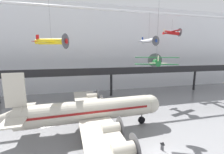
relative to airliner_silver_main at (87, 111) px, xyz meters
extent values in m
cube|color=silver|center=(8.82, 28.03, 10.69)|extent=(140.00, 3.00, 28.53)
cube|color=black|center=(8.82, 18.83, 3.76)|extent=(110.00, 3.20, 0.90)
cube|color=black|center=(8.82, 17.29, 4.76)|extent=(110.00, 0.12, 1.10)
cylinder|color=black|center=(8.82, 19.79, -0.14)|extent=(0.70, 0.70, 6.89)
cylinder|color=black|center=(39.07, 19.79, -0.14)|extent=(0.70, 0.70, 6.89)
cylinder|color=silver|center=(8.82, 15.37, 20.21)|extent=(120.00, 0.60, 0.60)
cylinder|color=beige|center=(0.13, 0.01, 0.05)|extent=(21.41, 4.59, 3.53)
sphere|color=beige|center=(11.59, 0.58, 0.05)|extent=(3.46, 3.46, 3.46)
cone|color=beige|center=(-11.51, -0.58, 0.32)|extent=(4.75, 3.47, 3.25)
cube|color=maroon|center=(0.13, 0.01, 0.40)|extent=(19.93, 4.59, 0.32)
cube|color=beige|center=(0.44, 8.60, -0.74)|extent=(5.62, 13.83, 0.28)
cube|color=beige|center=(1.30, -8.51, -0.74)|extent=(5.62, 13.83, 0.28)
cylinder|color=beige|center=(2.07, 5.68, -0.69)|extent=(2.55, 1.82, 1.69)
cylinder|color=#4C4C51|center=(3.43, 5.75, -0.69)|extent=(0.22, 3.22, 3.22)
cylinder|color=beige|center=(1.84, 10.30, -0.69)|extent=(2.55, 1.82, 1.69)
cylinder|color=#4C4C51|center=(3.20, 10.37, -0.69)|extent=(0.22, 3.22, 3.22)
cylinder|color=beige|center=(2.63, -5.45, -0.69)|extent=(2.55, 1.82, 1.69)
cylinder|color=#4C4C51|center=(3.99, -5.38, -0.69)|extent=(0.22, 3.22, 3.22)
cylinder|color=beige|center=(2.86, -10.06, -0.69)|extent=(2.55, 1.82, 1.69)
cylinder|color=#4C4C51|center=(4.22, -10.00, -0.69)|extent=(0.22, 3.22, 3.22)
cube|color=beige|center=(-10.10, -0.51, 4.29)|extent=(2.73, 0.34, 4.94)
cube|color=beige|center=(-9.75, -0.49, 0.76)|extent=(3.18, 9.30, 0.20)
cylinder|color=#4C4C51|center=(10.00, 0.50, -2.32)|extent=(0.20, 0.20, 1.21)
cylinder|color=black|center=(10.00, 0.50, -2.93)|extent=(1.32, 0.44, 1.30)
cylinder|color=#4C4C51|center=(0.23, 2.84, -2.32)|extent=(0.20, 0.20, 1.21)
cylinder|color=black|center=(0.23, 2.84, -2.93)|extent=(1.32, 0.44, 1.30)
cylinder|color=#4C4C51|center=(0.52, -2.80, -2.32)|extent=(0.20, 0.20, 1.21)
cylinder|color=black|center=(0.52, -2.80, -2.93)|extent=(1.32, 0.44, 1.30)
cylinder|color=red|center=(28.54, 19.42, 15.69)|extent=(4.96, 1.28, 1.45)
cone|color=silver|center=(31.07, 19.28, 15.93)|extent=(0.85, 0.95, 0.90)
cylinder|color=#4C4C51|center=(31.25, 19.27, 15.94)|extent=(0.19, 2.60, 2.61)
cone|color=red|center=(26.18, 19.56, 15.46)|extent=(1.42, 0.93, 0.97)
cube|color=red|center=(28.83, 19.41, 16.16)|extent=(1.59, 7.37, 0.10)
cube|color=silver|center=(25.89, 19.57, 16.29)|extent=(0.59, 0.09, 1.20)
cube|color=silver|center=(25.89, 19.57, 15.69)|extent=(0.73, 2.64, 0.06)
cylinder|color=slate|center=(28.54, 19.42, 18.05)|extent=(0.04, 0.04, 3.73)
cylinder|color=#1E6B33|center=(10.64, -2.66, 8.07)|extent=(2.65, 4.39, 1.17)
cone|color=beige|center=(11.59, -0.58, 8.22)|extent=(1.04, 1.00, 0.81)
cylinder|color=#4C4C51|center=(11.65, -0.44, 8.23)|extent=(2.15, 1.01, 2.35)
cone|color=#1E6B33|center=(9.76, -4.60, 7.94)|extent=(1.20, 1.42, 0.84)
cube|color=#1E6B33|center=(10.75, -2.42, 8.80)|extent=(6.44, 3.70, 0.10)
cube|color=#1E6B33|center=(10.75, -2.42, 7.71)|extent=(6.44, 3.70, 0.10)
cube|color=beige|center=(9.65, -4.84, 8.62)|extent=(0.28, 0.51, 1.08)
cube|color=beige|center=(9.65, -4.84, 8.07)|extent=(2.36, 1.46, 0.06)
cylinder|color=slate|center=(10.64, -2.66, 14.07)|extent=(0.04, 0.04, 11.08)
cylinder|color=yellow|center=(-5.98, 7.90, 11.66)|extent=(5.34, 3.29, 1.14)
cone|color=red|center=(-3.43, 6.70, 11.67)|extent=(1.23, 1.28, 1.00)
cylinder|color=#4C4C51|center=(-3.25, 6.62, 11.67)|extent=(1.26, 2.64, 2.89)
cone|color=yellow|center=(-8.35, 9.01, 11.64)|extent=(1.71, 1.47, 0.95)
cube|color=yellow|center=(-5.68, 7.76, 11.32)|extent=(4.63, 7.91, 0.10)
cube|color=red|center=(-8.65, 9.15, 12.32)|extent=(0.62, 0.33, 1.34)
cube|color=red|center=(-8.65, 9.15, 11.66)|extent=(1.82, 2.90, 0.06)
cylinder|color=slate|center=(-5.98, 7.90, 16.00)|extent=(0.04, 0.04, 7.57)
cylinder|color=silver|center=(17.60, 13.58, 12.62)|extent=(2.14, 4.74, 1.26)
cone|color=navy|center=(18.23, 11.25, 12.46)|extent=(1.03, 0.96, 0.86)
cylinder|color=#4C4C51|center=(18.28, 11.09, 12.45)|extent=(2.40, 0.69, 2.48)
cone|color=silver|center=(17.01, 15.74, 12.77)|extent=(1.12, 1.45, 0.89)
cube|color=silver|center=(17.67, 13.31, 12.33)|extent=(7.01, 2.91, 0.10)
cube|color=navy|center=(16.94, 16.01, 13.19)|extent=(0.21, 0.56, 1.14)
cube|color=navy|center=(16.94, 16.01, 12.62)|extent=(2.54, 1.19, 0.06)
cylinder|color=slate|center=(17.60, 13.58, 16.46)|extent=(0.04, 0.04, 6.74)
cube|color=#4C4C51|center=(9.39, -7.39, -3.23)|extent=(0.30, 0.43, 0.70)
cube|color=#232326|center=(9.39, -7.39, -2.70)|extent=(0.34, 0.73, 0.73)
camera|label=1|loc=(-1.67, -23.69, 9.56)|focal=24.00mm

